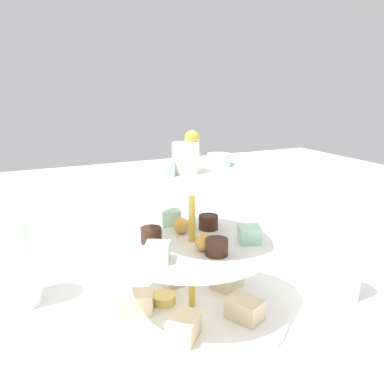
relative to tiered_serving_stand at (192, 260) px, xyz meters
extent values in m
plane|color=white|center=(0.00, 0.00, -0.08)|extent=(2.40, 2.40, 0.00)
cylinder|color=white|center=(0.00, 0.00, -0.08)|extent=(0.28, 0.28, 0.01)
cylinder|color=white|center=(0.00, 0.00, 0.02)|extent=(0.23, 0.23, 0.01)
cylinder|color=white|center=(0.00, 0.00, 0.13)|extent=(0.18, 0.18, 0.01)
cylinder|color=gold|center=(0.00, 0.00, 0.05)|extent=(0.01, 0.01, 0.26)
sphere|color=gold|center=(0.00, 0.00, 0.18)|extent=(0.02, 0.02, 0.02)
cube|color=beige|center=(-0.08, -0.03, -0.06)|extent=(0.06, 0.05, 0.03)
cube|color=beige|center=(0.00, -0.08, -0.06)|extent=(0.04, 0.05, 0.03)
cube|color=beige|center=(0.08, -0.02, -0.06)|extent=(0.06, 0.05, 0.03)
cube|color=beige|center=(0.04, 0.07, -0.06)|extent=(0.06, 0.06, 0.03)
cube|color=beige|center=(-0.05, 0.06, -0.06)|extent=(0.05, 0.06, 0.03)
cylinder|color=#E5C660|center=(0.03, -0.03, -0.07)|extent=(0.04, 0.04, 0.01)
cylinder|color=#381E14|center=(0.05, -0.02, 0.04)|extent=(0.03, 0.03, 0.02)
cylinder|color=#381E14|center=(-0.01, 0.06, 0.04)|extent=(0.03, 0.03, 0.02)
cylinder|color=#381E14|center=(-0.05, -0.04, 0.04)|extent=(0.03, 0.03, 0.02)
cube|color=#B2E5BC|center=(0.07, 0.04, 0.04)|extent=(0.04, 0.04, 0.02)
cube|color=#B2E5BC|center=(-0.07, 0.04, 0.04)|extent=(0.04, 0.04, 0.02)
cube|color=#B2E5BC|center=(0.00, -0.08, 0.04)|extent=(0.04, 0.04, 0.02)
sphere|color=gold|center=(-0.01, 0.04, 0.04)|extent=(0.02, 0.02, 0.02)
sphere|color=gold|center=(0.00, -0.04, 0.04)|extent=(0.02, 0.02, 0.02)
cylinder|color=silver|center=(-0.05, -0.01, 0.14)|extent=(0.03, 0.03, 0.02)
cylinder|color=silver|center=(0.05, 0.01, 0.14)|extent=(0.03, 0.03, 0.02)
cylinder|color=white|center=(0.01, 0.01, 0.15)|extent=(0.04, 0.04, 0.04)
cube|color=silver|center=(-0.04, -0.03, 0.13)|extent=(0.09, 0.04, 0.00)
cube|color=silver|center=(0.04, -0.03, 0.13)|extent=(0.08, 0.06, 0.00)
cylinder|color=silver|center=(0.23, -0.14, -0.01)|extent=(0.07, 0.07, 0.14)
cylinder|color=silver|center=(-0.09, 0.25, -0.04)|extent=(0.06, 0.06, 0.08)
cube|color=silver|center=(-0.12, -0.30, -0.08)|extent=(0.16, 0.07, 0.00)
cylinder|color=silver|center=(-0.23, 0.06, -0.03)|extent=(0.06, 0.06, 0.10)
camera|label=1|loc=(0.24, 0.50, 0.25)|focal=38.79mm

